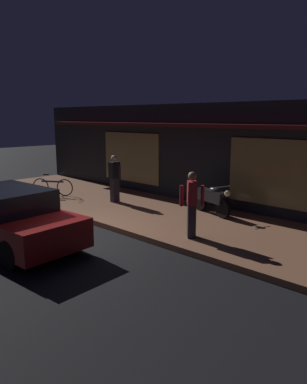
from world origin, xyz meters
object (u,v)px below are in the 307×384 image
at_px(person_bystander, 192,203).
at_px(motorcycle, 212,199).
at_px(person_photographer, 114,178).
at_px(bicycle_parked, 53,186).
at_px(parked_car_near, 9,218).

bearing_deg(person_bystander, motorcycle, 113.44).
relative_size(person_photographer, person_bystander, 1.00).
bearing_deg(motorcycle, bicycle_parked, -162.13).
relative_size(motorcycle, person_bystander, 1.00).
height_order(bicycle_parked, person_bystander, person_bystander).
distance_m(motorcycle, bicycle_parked, 6.37).
xyz_separation_m(person_photographer, parked_car_near, (1.37, -4.50, -0.32)).
bearing_deg(person_bystander, bicycle_parked, 177.78).
bearing_deg(parked_car_near, person_photographer, 106.93).
relative_size(motorcycle, parked_car_near, 0.40).
height_order(person_photographer, person_bystander, same).
xyz_separation_m(bicycle_parked, parked_car_near, (3.93, -3.53, 0.20)).
height_order(motorcycle, parked_car_near, parked_car_near).
xyz_separation_m(bicycle_parked, person_bystander, (7.02, -0.27, 0.52)).
xyz_separation_m(motorcycle, person_photographer, (-3.50, -0.98, 0.38)).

